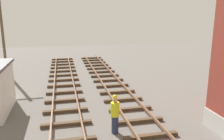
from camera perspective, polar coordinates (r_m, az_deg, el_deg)
name	(u,v)px	position (r m, az deg, el deg)	size (l,w,h in m)	color
utility_pole_far	(2,30)	(23.41, -25.79, 9.10)	(1.80, 0.24, 7.85)	brown
track_worker_foreground	(115,114)	(10.58, 0.76, -11.01)	(0.40, 0.40, 1.87)	#262D4C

